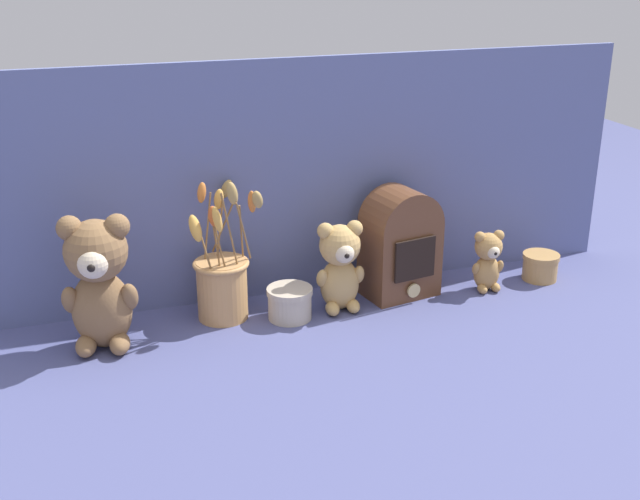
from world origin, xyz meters
TOP-DOWN VIEW (x-y plane):
  - ground_plane at (0.00, 0.00)m, footprint 4.00×4.00m
  - backdrop_wall at (0.00, 0.17)m, footprint 1.67×0.02m
  - teddy_bear_large at (-0.49, 0.01)m, footprint 0.17×0.15m
  - teddy_bear_medium at (0.05, 0.03)m, footprint 0.12×0.11m
  - teddy_bear_small at (0.44, 0.02)m, footprint 0.08×0.08m
  - flower_vase at (-0.22, 0.07)m, footprint 0.18×0.17m
  - vintage_radio at (0.22, 0.06)m, footprint 0.19×0.15m
  - decorative_tin_tall at (0.60, 0.03)m, footprint 0.09×0.09m
  - decorative_tin_short at (-0.08, 0.01)m, footprint 0.11×0.11m

SIDE VIEW (x-z plane):
  - ground_plane at x=0.00m, z-range 0.00..0.00m
  - decorative_tin_tall at x=0.60m, z-range 0.00..0.07m
  - decorative_tin_short at x=-0.08m, z-range 0.00..0.08m
  - teddy_bear_small at x=0.44m, z-range 0.00..0.16m
  - flower_vase at x=-0.22m, z-range -0.07..0.27m
  - teddy_bear_medium at x=0.05m, z-range 0.00..0.22m
  - vintage_radio at x=0.22m, z-range 0.00..0.27m
  - teddy_bear_large at x=-0.49m, z-range 0.01..0.31m
  - backdrop_wall at x=0.00m, z-range 0.00..0.57m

